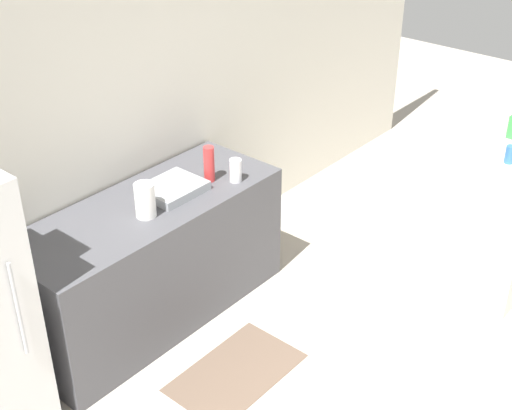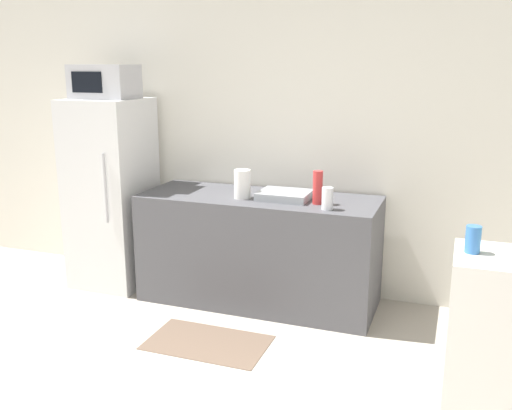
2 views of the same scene
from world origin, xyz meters
The scene contains 10 objects.
wall_back centered at (0.00, 3.37, 1.30)m, with size 8.00×0.06×2.60m, color silver.
refrigerator centered at (-1.15, 2.93, 0.81)m, with size 0.61×0.65×1.62m.
microwave centered at (-1.15, 2.93, 1.76)m, with size 0.52×0.34×0.28m.
counter centered at (0.20, 2.96, 0.44)m, with size 1.89×0.71×0.88m, color #4C4C51.
sink_basin centered at (0.42, 2.95, 0.91)m, with size 0.39×0.33×0.06m, color #9EA3A8.
bottle_tall centered at (0.70, 2.88, 1.01)m, with size 0.07×0.07×0.25m, color red.
bottle_short centered at (0.80, 2.74, 0.96)m, with size 0.08×0.08×0.16m, color silver.
jar centered at (1.76, 1.26, 1.20)m, with size 0.06×0.06×0.12m, color #336BB2.
paper_towel_roll centered at (0.10, 2.86, 1.00)m, with size 0.13×0.13×0.23m, color white.
kitchen_rug centered at (0.11, 2.14, 0.00)m, with size 0.84×0.51×0.01m, color brown.
Camera 2 is at (1.68, -1.17, 1.91)m, focal length 40.00 mm.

